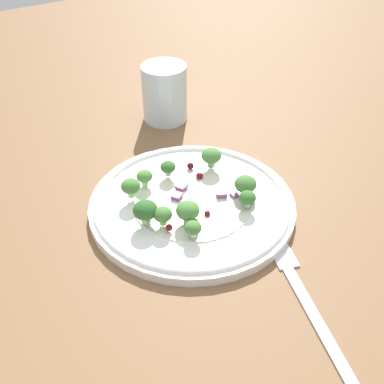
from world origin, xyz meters
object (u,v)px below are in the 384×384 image
object	(u,v)px
broccoli_floret_0	(145,211)
broccoli_floret_2	(163,215)
plate	(192,203)
broccoli_floret_1	(168,167)
fork	(308,299)
water_glass	(165,93)

from	to	relation	value
broccoli_floret_0	broccoli_floret_2	distance (cm)	2.08
plate	broccoli_floret_1	distance (cm)	6.15
plate	fork	bearing A→B (deg)	-83.36
plate	broccoli_floret_2	size ratio (longest dim) A/B	11.50
water_glass	broccoli_floret_1	bearing A→B (deg)	-118.77
plate	broccoli_floret_0	bearing A→B (deg)	-173.88
broccoli_floret_1	broccoli_floret_0	bearing A→B (deg)	-136.33
plate	broccoli_floret_1	size ratio (longest dim) A/B	12.61
plate	broccoli_floret_0	distance (cm)	7.34
fork	water_glass	xyz separation A→B (cm)	(6.56, 40.48, 4.28)
plate	broccoli_floret_0	xyz separation A→B (cm)	(-6.86, -0.73, 2.51)
broccoli_floret_0	broccoli_floret_1	size ratio (longest dim) A/B	1.43
water_glass	broccoli_floret_2	bearing A→B (deg)	-120.54
fork	broccoli_floret_1	bearing A→B (deg)	95.20
broccoli_floret_1	plate	bearing A→B (deg)	-89.50
broccoli_floret_2	plate	bearing A→B (deg)	22.27
broccoli_floret_2	fork	world-z (taller)	broccoli_floret_2
broccoli_floret_2	broccoli_floret_0	bearing A→B (deg)	134.23
broccoli_floret_2	fork	xyz separation A→B (cm)	(7.59, -16.49, -2.89)
plate	broccoli_floret_2	bearing A→B (deg)	-157.73
plate	broccoli_floret_2	distance (cm)	6.28
broccoli_floret_1	water_glass	distance (cm)	18.33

